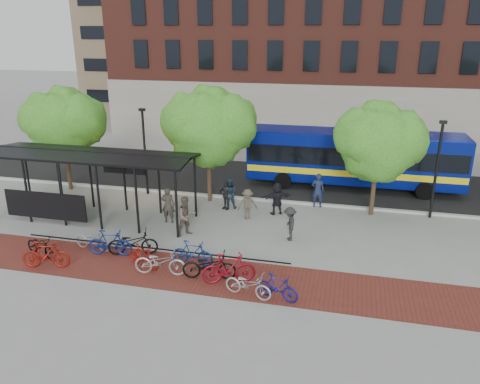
% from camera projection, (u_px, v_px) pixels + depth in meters
% --- Properties ---
extents(ground, '(160.00, 160.00, 0.00)m').
position_uv_depth(ground, '(248.00, 228.00, 23.28)').
color(ground, '#9E9E99').
rests_on(ground, ground).
extents(asphalt_street, '(160.00, 8.00, 0.01)m').
position_uv_depth(asphalt_street, '(275.00, 180.00, 30.62)').
color(asphalt_street, black).
rests_on(asphalt_street, ground).
extents(curb, '(160.00, 0.25, 0.12)m').
position_uv_depth(curb, '(263.00, 200.00, 26.94)').
color(curb, '#B7B7B2').
rests_on(curb, ground).
extents(brick_strip, '(24.00, 3.00, 0.01)m').
position_uv_depth(brick_strip, '(174.00, 271.00, 19.14)').
color(brick_strip, maroon).
rests_on(brick_strip, ground).
extents(bike_rack_rail, '(12.00, 0.05, 0.95)m').
position_uv_depth(bike_rack_rail, '(153.00, 258.00, 20.26)').
color(bike_rack_rail, black).
rests_on(bike_rack_rail, ground).
extents(building_brick, '(55.00, 14.00, 20.00)m').
position_uv_depth(building_brick, '(422.00, 22.00, 41.63)').
color(building_brick, brown).
rests_on(building_brick, ground).
extents(bus_shelter, '(10.60, 3.07, 3.60)m').
position_uv_depth(bus_shelter, '(90.00, 162.00, 23.66)').
color(bus_shelter, black).
rests_on(bus_shelter, ground).
extents(tree_a, '(4.90, 4.00, 6.18)m').
position_uv_depth(tree_a, '(64.00, 121.00, 27.61)').
color(tree_a, '#382619').
rests_on(tree_a, ground).
extents(tree_b, '(5.15, 4.20, 6.47)m').
position_uv_depth(tree_b, '(210.00, 124.00, 25.53)').
color(tree_b, '#382619').
rests_on(tree_b, ground).
extents(tree_c, '(4.66, 3.80, 5.92)m').
position_uv_depth(tree_c, '(380.00, 140.00, 23.67)').
color(tree_c, '#382619').
rests_on(tree_c, ground).
extents(lamp_post_left, '(0.35, 0.20, 5.12)m').
position_uv_depth(lamp_post_left, '(145.00, 149.00, 27.24)').
color(lamp_post_left, black).
rests_on(lamp_post_left, ground).
extents(lamp_post_right, '(0.35, 0.20, 5.12)m').
position_uv_depth(lamp_post_right, '(437.00, 167.00, 23.68)').
color(lamp_post_right, black).
rests_on(lamp_post_right, ground).
extents(bus, '(12.94, 3.15, 3.49)m').
position_uv_depth(bus, '(354.00, 156.00, 28.73)').
color(bus, navy).
rests_on(bus, ground).
extents(bike_0, '(1.94, 1.23, 0.96)m').
position_uv_depth(bike_0, '(41.00, 246.00, 20.24)').
color(bike_0, black).
rests_on(bike_0, ground).
extents(bike_1, '(2.06, 0.98, 1.19)m').
position_uv_depth(bike_1, '(46.00, 255.00, 19.22)').
color(bike_1, maroon).
rests_on(bike_1, ground).
extents(bike_2, '(1.88, 0.89, 0.95)m').
position_uv_depth(bike_2, '(93.00, 240.00, 20.84)').
color(bike_2, '#9B9B9D').
rests_on(bike_2, ground).
extents(bike_3, '(2.01, 0.81, 1.18)m').
position_uv_depth(bike_3, '(110.00, 243.00, 20.29)').
color(bike_3, navy).
rests_on(bike_3, ground).
extents(bike_4, '(2.29, 1.43, 1.14)m').
position_uv_depth(bike_4, '(133.00, 243.00, 20.37)').
color(bike_4, black).
rests_on(bike_4, ground).
extents(bike_5, '(1.73, 1.01, 1.00)m').
position_uv_depth(bike_5, '(143.00, 256.00, 19.27)').
color(bike_5, '#9D190E').
rests_on(bike_5, ground).
extents(bike_6, '(2.18, 0.98, 1.11)m').
position_uv_depth(bike_6, '(160.00, 262.00, 18.71)').
color(bike_6, '#A9A9AC').
rests_on(bike_6, ground).
extents(bike_7, '(1.81, 0.56, 1.08)m').
position_uv_depth(bike_7, '(193.00, 253.00, 19.49)').
color(bike_7, navy).
rests_on(bike_7, ground).
extents(bike_8, '(2.24, 1.10, 1.13)m').
position_uv_depth(bike_8, '(209.00, 266.00, 18.37)').
color(bike_8, black).
rests_on(bike_8, ground).
extents(bike_9, '(2.18, 1.28, 1.26)m').
position_uv_depth(bike_9, '(229.00, 268.00, 18.03)').
color(bike_9, maroon).
rests_on(bike_9, ground).
extents(bike_10, '(1.96, 1.06, 0.98)m').
position_uv_depth(bike_10, '(248.00, 285.00, 17.17)').
color(bike_10, '#B2B1B4').
rests_on(bike_10, ground).
extents(bike_11, '(1.71, 0.90, 0.99)m').
position_uv_depth(bike_11, '(278.00, 287.00, 16.99)').
color(bike_11, navy).
rests_on(bike_11, ground).
extents(pedestrian_1, '(0.71, 0.49, 1.89)m').
position_uv_depth(pedestrian_1, '(168.00, 205.00, 23.67)').
color(pedestrian_1, '#37332C').
rests_on(pedestrian_1, ground).
extents(pedestrian_2, '(0.98, 0.84, 1.73)m').
position_uv_depth(pedestrian_2, '(229.00, 193.00, 25.58)').
color(pedestrian_2, '#21374E').
rests_on(pedestrian_2, ground).
extents(pedestrian_3, '(1.21, 1.02, 1.63)m').
position_uv_depth(pedestrian_3, '(247.00, 204.00, 24.13)').
color(pedestrian_3, '#50473B').
rests_on(pedestrian_3, ground).
extents(pedestrian_4, '(1.02, 0.72, 1.61)m').
position_uv_depth(pedestrian_4, '(226.00, 195.00, 25.49)').
color(pedestrian_4, '#262626').
rests_on(pedestrian_4, ground).
extents(pedestrian_5, '(1.68, 1.25, 1.76)m').
position_uv_depth(pedestrian_5, '(277.00, 198.00, 24.77)').
color(pedestrian_5, black).
rests_on(pedestrian_5, ground).
extents(pedestrian_7, '(0.71, 0.47, 1.94)m').
position_uv_depth(pedestrian_7, '(318.00, 190.00, 25.77)').
color(pedestrian_7, '#1D2545').
rests_on(pedestrian_7, ground).
extents(pedestrian_8, '(1.19, 1.20, 1.95)m').
position_uv_depth(pedestrian_8, '(186.00, 216.00, 22.18)').
color(pedestrian_8, brown).
rests_on(pedestrian_8, ground).
extents(pedestrian_9, '(0.83, 1.16, 1.62)m').
position_uv_depth(pedestrian_9, '(290.00, 224.00, 21.71)').
color(pedestrian_9, '#262626').
rests_on(pedestrian_9, ground).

